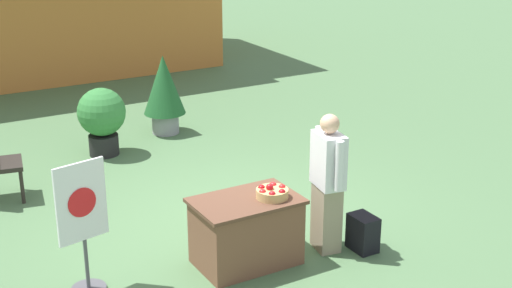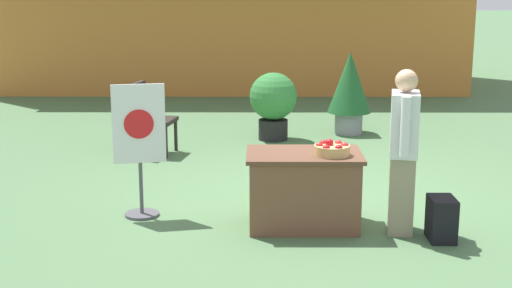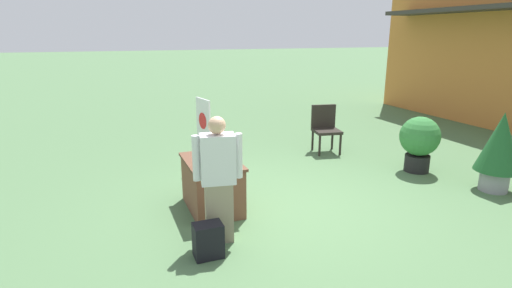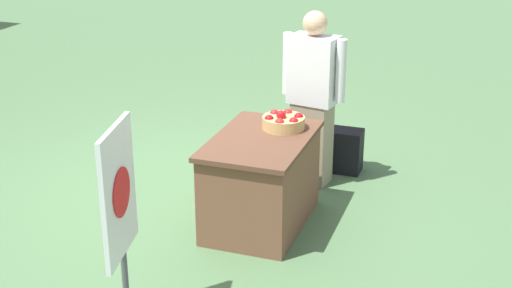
# 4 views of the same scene
# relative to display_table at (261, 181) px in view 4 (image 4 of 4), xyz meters

# --- Properties ---
(ground_plane) EXTENTS (120.00, 120.00, 0.00)m
(ground_plane) POSITION_rel_display_table_xyz_m (0.35, 0.96, -0.38)
(ground_plane) COLOR #4C7047
(display_table) EXTENTS (1.14, 0.74, 0.76)m
(display_table) POSITION_rel_display_table_xyz_m (0.00, 0.00, 0.00)
(display_table) COLOR brown
(display_table) RESTS_ON ground_plane
(apple_basket) EXTENTS (0.35, 0.35, 0.16)m
(apple_basket) POSITION_rel_display_table_xyz_m (0.26, -0.10, 0.44)
(apple_basket) COLOR tan
(apple_basket) RESTS_ON display_table
(person_visitor) EXTENTS (0.33, 0.60, 1.61)m
(person_visitor) POSITION_rel_display_table_xyz_m (0.95, -0.17, 0.44)
(person_visitor) COLOR gray
(person_visitor) RESTS_ON ground_plane
(backpack) EXTENTS (0.24, 0.34, 0.42)m
(backpack) POSITION_rel_display_table_xyz_m (1.29, -0.40, -0.17)
(backpack) COLOR black
(backpack) RESTS_ON ground_plane
(poster_board) EXTENTS (0.54, 0.36, 1.40)m
(poster_board) POSITION_rel_display_table_xyz_m (-1.69, 0.31, 0.37)
(poster_board) COLOR #4C4C51
(poster_board) RESTS_ON ground_plane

